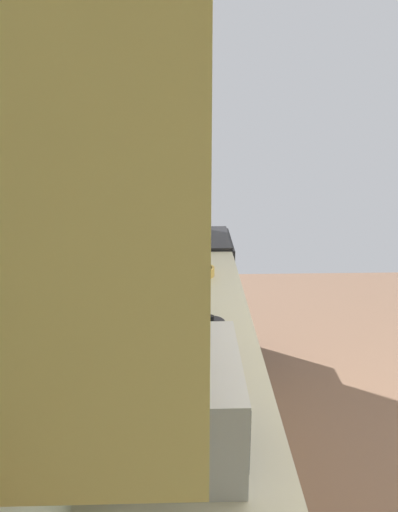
# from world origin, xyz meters

# --- Properties ---
(wall_back) EXTENTS (4.46, 0.12, 2.76)m
(wall_back) POSITION_xyz_m (0.00, 1.47, 1.38)
(wall_back) COLOR beige
(wall_back) RESTS_ON ground_plane
(upper_cabinets) EXTENTS (2.04, 0.33, 0.62)m
(upper_cabinets) POSITION_xyz_m (-0.37, 1.25, 1.80)
(upper_cabinets) COLOR #F4D479
(oven_range) EXTENTS (0.58, 0.65, 1.09)m
(oven_range) POSITION_xyz_m (1.70, 1.09, 0.47)
(oven_range) COLOR black
(oven_range) RESTS_ON ground_plane
(microwave) EXTENTS (0.51, 0.38, 0.29)m
(microwave) POSITION_xyz_m (-0.51, 1.13, 1.05)
(microwave) COLOR #B7BABF
(microwave) RESTS_ON counter_run
(bowl) EXTENTS (0.15, 0.15, 0.05)m
(bowl) POSITION_xyz_m (0.97, 1.01, 0.94)
(bowl) COLOR gold
(bowl) RESTS_ON counter_run
(kettle) EXTENTS (0.16, 0.12, 0.19)m
(kettle) POSITION_xyz_m (-0.01, 1.01, 1.00)
(kettle) COLOR black
(kettle) RESTS_ON counter_run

